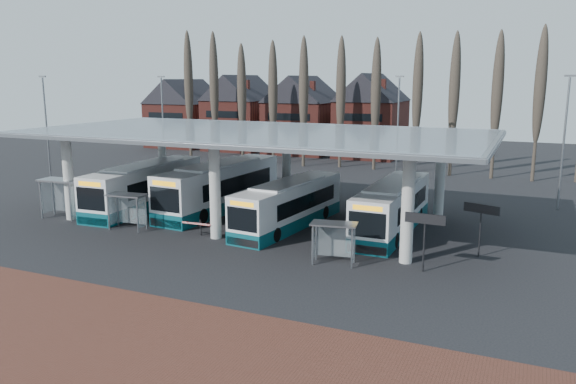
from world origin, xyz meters
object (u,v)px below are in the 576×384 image
at_px(bus_2, 289,205).
at_px(shelter_1, 128,203).
at_px(shelter_2, 334,234).
at_px(shelter_0, 62,190).
at_px(bus_0, 146,187).
at_px(bus_3, 393,208).
at_px(bus_1, 221,187).

distance_m(bus_2, shelter_1, 10.78).
bearing_deg(shelter_2, bus_2, 121.56).
distance_m(shelter_1, shelter_2, 14.96).
distance_m(bus_2, shelter_0, 16.55).
bearing_deg(shelter_1, shelter_0, 168.77).
bearing_deg(bus_2, shelter_0, -159.08).
distance_m(bus_0, shelter_2, 19.18).
relative_size(bus_2, shelter_2, 4.36).
distance_m(bus_3, shelter_2, 8.01).
height_order(bus_1, shelter_1, bus_1).
bearing_deg(bus_0, bus_2, -6.18).
xyz_separation_m(bus_2, shelter_2, (5.33, -6.16, 0.19)).
height_order(bus_2, shelter_1, bus_2).
relative_size(bus_1, shelter_0, 4.22).
xyz_separation_m(bus_1, shelter_0, (-9.09, -6.90, 0.35)).
relative_size(bus_3, shelter_1, 4.34).
height_order(bus_0, shelter_2, bus_0).
bearing_deg(bus_2, bus_3, 20.58).
bearing_deg(shelter_0, bus_1, 33.84).
xyz_separation_m(shelter_0, shelter_1, (6.40, -0.64, -0.32)).
height_order(bus_3, shelter_1, bus_3).
xyz_separation_m(bus_3, shelter_1, (-16.23, -6.67, 0.22)).
relative_size(bus_2, shelter_0, 3.66).
height_order(shelter_0, shelter_2, shelter_0).
height_order(bus_1, bus_2, bus_1).
relative_size(bus_3, shelter_0, 3.73).
relative_size(shelter_0, shelter_2, 1.19).
bearing_deg(shelter_2, shelter_1, 165.97).
height_order(shelter_1, shelter_2, shelter_1).
xyz_separation_m(bus_3, shelter_0, (-22.63, -6.02, 0.53)).
bearing_deg(shelter_0, shelter_1, -9.09).
bearing_deg(bus_1, shelter_1, -105.94).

